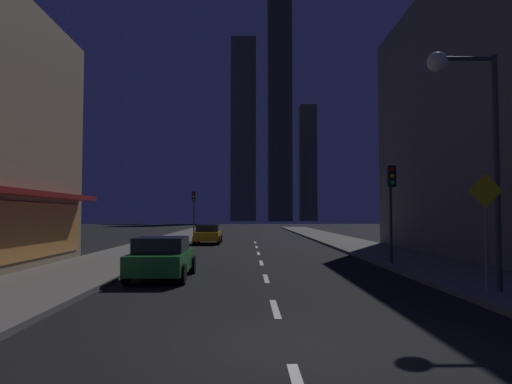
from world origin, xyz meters
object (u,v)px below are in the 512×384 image
at_px(car_parked_near, 162,257).
at_px(street_lamp_right, 466,112).
at_px(car_parked_far, 208,234).
at_px(fire_hydrant_far_left, 161,243).
at_px(traffic_light_far_left, 194,204).
at_px(traffic_light_near_right, 391,192).
at_px(pedestrian_crossing_sign, 486,223).

relative_size(car_parked_near, street_lamp_right, 0.64).
relative_size(car_parked_far, fire_hydrant_far_left, 6.48).
bearing_deg(car_parked_far, street_lamp_right, -68.62).
bearing_deg(car_parked_near, fire_hydrant_far_left, 100.44).
xyz_separation_m(car_parked_far, traffic_light_far_left, (-1.90, 7.30, 2.45)).
distance_m(car_parked_far, fire_hydrant_far_left, 7.15).
relative_size(car_parked_near, car_parked_far, 1.00).
height_order(traffic_light_far_left, street_lamp_right, street_lamp_right).
height_order(car_parked_far, traffic_light_far_left, traffic_light_far_left).
bearing_deg(traffic_light_near_right, car_parked_far, 119.95).
bearing_deg(car_parked_near, pedestrian_crossing_sign, -24.52).
height_order(fire_hydrant_far_left, traffic_light_far_left, traffic_light_far_left).
bearing_deg(car_parked_far, traffic_light_near_right, -60.05).
bearing_deg(pedestrian_crossing_sign, fire_hydrant_far_left, 124.59).
distance_m(traffic_light_near_right, traffic_light_far_left, 25.58).
relative_size(fire_hydrant_far_left, traffic_light_near_right, 0.16).
bearing_deg(pedestrian_crossing_sign, traffic_light_far_left, 109.85).
bearing_deg(fire_hydrant_far_left, car_parked_far, 71.23).
relative_size(traffic_light_near_right, street_lamp_right, 0.64).
bearing_deg(car_parked_near, traffic_light_near_right, 20.80).
xyz_separation_m(fire_hydrant_far_left, traffic_light_near_right, (11.40, -9.02, 2.74)).
xyz_separation_m(traffic_light_far_left, pedestrian_crossing_sign, (11.10, -30.75, -1.18)).
relative_size(traffic_light_near_right, traffic_light_far_left, 1.00).
bearing_deg(car_parked_far, car_parked_near, -90.00).
bearing_deg(car_parked_far, pedestrian_crossing_sign, -68.57).
distance_m(fire_hydrant_far_left, traffic_light_far_left, 14.34).
height_order(car_parked_near, car_parked_far, same).
bearing_deg(traffic_light_near_right, car_parked_near, -159.20).
height_order(car_parked_far, street_lamp_right, street_lamp_right).
bearing_deg(street_lamp_right, car_parked_far, 111.38).
bearing_deg(traffic_light_far_left, street_lamp_right, -70.21).
relative_size(car_parked_far, pedestrian_crossing_sign, 1.34).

